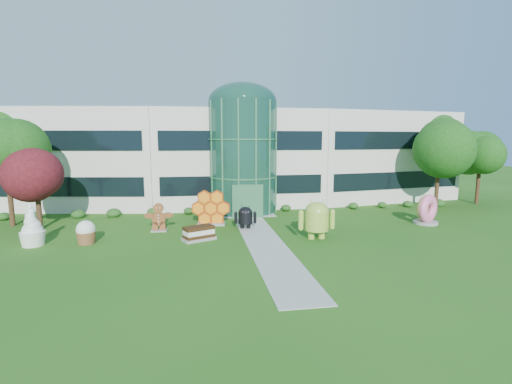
{
  "coord_description": "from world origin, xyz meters",
  "views": [
    {
      "loc": [
        -4.22,
        -21.08,
        6.56
      ],
      "look_at": [
        0.22,
        6.0,
        2.6
      ],
      "focal_mm": 26.0,
      "sensor_mm": 36.0,
      "label": 1
    }
  ],
  "objects": [
    {
      "name": "ground",
      "position": [
        0.0,
        0.0,
        0.0
      ],
      "size": [
        140.0,
        140.0,
        0.0
      ],
      "primitive_type": "plane",
      "color": "#215114",
      "rests_on": "ground"
    },
    {
      "name": "building",
      "position": [
        0.0,
        18.0,
        4.65
      ],
      "size": [
        46.0,
        15.0,
        9.3
      ],
      "primitive_type": null,
      "color": "beige",
      "rests_on": "ground"
    },
    {
      "name": "atrium",
      "position": [
        0.0,
        12.0,
        4.9
      ],
      "size": [
        6.0,
        6.0,
        9.8
      ],
      "primitive_type": "cylinder",
      "color": "#194738",
      "rests_on": "ground"
    },
    {
      "name": "walkway",
      "position": [
        0.0,
        2.0,
        0.02
      ],
      "size": [
        2.4,
        20.0,
        0.04
      ],
      "primitive_type": "cube",
      "color": "#9E9E93",
      "rests_on": "ground"
    },
    {
      "name": "tree_red",
      "position": [
        -15.5,
        7.5,
        3.0
      ],
      "size": [
        4.0,
        4.0,
        6.0
      ],
      "primitive_type": null,
      "color": "#3F0C14",
      "rests_on": "ground"
    },
    {
      "name": "trees_backdrop",
      "position": [
        0.0,
        13.0,
        4.2
      ],
      "size": [
        52.0,
        8.0,
        8.4
      ],
      "primitive_type": null,
      "color": "#174511",
      "rests_on": "ground"
    },
    {
      "name": "android_green",
      "position": [
        3.58,
        1.79,
        1.45
      ],
      "size": [
        2.62,
        1.8,
        2.91
      ],
      "primitive_type": null,
      "rotation": [
        0.0,
        0.0,
        -0.04
      ],
      "color": "#9ABD3C",
      "rests_on": "ground"
    },
    {
      "name": "android_black",
      "position": [
        -0.69,
        5.26,
        0.96
      ],
      "size": [
        1.79,
        1.29,
        1.92
      ],
      "primitive_type": null,
      "rotation": [
        0.0,
        0.0,
        -0.1
      ],
      "color": "black",
      "rests_on": "ground"
    },
    {
      "name": "donut",
      "position": [
        13.35,
        4.56,
        1.18
      ],
      "size": [
        2.51,
        2.03,
        2.35
      ],
      "primitive_type": null,
      "rotation": [
        0.0,
        0.0,
        0.5
      ],
      "color": "#E958A0",
      "rests_on": "ground"
    },
    {
      "name": "gingerbread",
      "position": [
        -6.89,
        5.55,
        1.02
      ],
      "size": [
        2.24,
        0.92,
        2.04
      ],
      "primitive_type": null,
      "rotation": [
        0.0,
        0.0,
        -0.03
      ],
      "color": "maroon",
      "rests_on": "ground"
    },
    {
      "name": "ice_cream_sandwich",
      "position": [
        -4.1,
        2.69,
        0.47
      ],
      "size": [
        2.35,
        1.84,
        0.94
      ],
      "primitive_type": null,
      "rotation": [
        0.0,
        0.0,
        0.43
      ],
      "color": "black",
      "rests_on": "ground"
    },
    {
      "name": "honeycomb",
      "position": [
        -3.12,
        6.88,
        1.21
      ],
      "size": [
        3.19,
        1.44,
        2.43
      ],
      "primitive_type": null,
      "rotation": [
        0.0,
        0.0,
        -0.11
      ],
      "color": "orange",
      "rests_on": "ground"
    },
    {
      "name": "froyo",
      "position": [
        -14.24,
        3.08,
        1.34
      ],
      "size": [
        1.71,
        1.71,
        2.67
      ],
      "primitive_type": null,
      "rotation": [
        0.0,
        0.0,
        -0.1
      ],
      "color": "white",
      "rests_on": "ground"
    },
    {
      "name": "cupcake",
      "position": [
        -11.1,
        2.99,
        0.75
      ],
      "size": [
        1.64,
        1.64,
        1.5
      ],
      "primitive_type": null,
      "rotation": [
        0.0,
        0.0,
        -0.4
      ],
      "color": "white",
      "rests_on": "ground"
    }
  ]
}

